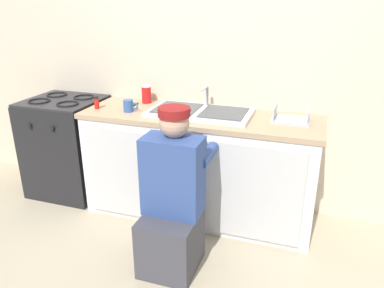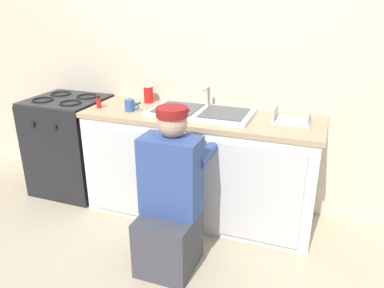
{
  "view_description": "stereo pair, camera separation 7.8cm",
  "coord_description": "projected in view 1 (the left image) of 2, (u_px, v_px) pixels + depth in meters",
  "views": [
    {
      "loc": [
        0.83,
        -2.38,
        1.72
      ],
      "look_at": [
        0.0,
        0.1,
        0.7
      ],
      "focal_mm": 35.0,
      "sensor_mm": 36.0,
      "label": 1
    },
    {
      "loc": [
        0.91,
        -2.36,
        1.72
      ],
      "look_at": [
        0.0,
        0.1,
        0.7
      ],
      "focal_mm": 35.0,
      "sensor_mm": 36.0,
      "label": 2
    }
  ],
  "objects": [
    {
      "name": "spice_bottle_red",
      "position": [
        97.0,
        103.0,
        3.06
      ],
      "size": [
        0.04,
        0.04,
        0.1
      ],
      "color": "red",
      "rests_on": "countertop"
    },
    {
      "name": "coffee_mug",
      "position": [
        129.0,
        106.0,
        2.98
      ],
      "size": [
        0.13,
        0.08,
        0.09
      ],
      "color": "#335699",
      "rests_on": "countertop"
    },
    {
      "name": "ground_plane",
      "position": [
        188.0,
        230.0,
        2.98
      ],
      "size": [
        12.0,
        12.0,
        0.0
      ],
      "primitive_type": "plane",
      "color": "tan"
    },
    {
      "name": "counter_cabinet",
      "position": [
        199.0,
        168.0,
        3.08
      ],
      "size": [
        1.84,
        0.62,
        0.84
      ],
      "color": "white",
      "rests_on": "ground_plane"
    },
    {
      "name": "plumber_person",
      "position": [
        172.0,
        205.0,
        2.45
      ],
      "size": [
        0.42,
        0.61,
        1.1
      ],
      "color": "#3F3F47",
      "rests_on": "ground_plane"
    },
    {
      "name": "countertop",
      "position": [
        200.0,
        117.0,
        2.93
      ],
      "size": [
        1.88,
        0.62,
        0.04
      ],
      "primitive_type": "cube",
      "color": "tan",
      "rests_on": "counter_cabinet"
    },
    {
      "name": "soda_cup_red",
      "position": [
        146.0,
        94.0,
        3.22
      ],
      "size": [
        0.08,
        0.08,
        0.15
      ],
      "color": "red",
      "rests_on": "countertop"
    },
    {
      "name": "sink_double_basin",
      "position": [
        200.0,
        112.0,
        2.92
      ],
      "size": [
        0.8,
        0.44,
        0.19
      ],
      "color": "silver",
      "rests_on": "countertop"
    },
    {
      "name": "cell_phone",
      "position": [
        131.0,
        105.0,
        3.17
      ],
      "size": [
        0.07,
        0.14,
        0.01
      ],
      "color": "black",
      "rests_on": "countertop"
    },
    {
      "name": "back_wall",
      "position": [
        213.0,
        59.0,
        3.1
      ],
      "size": [
        6.0,
        0.1,
        2.5
      ],
      "primitive_type": "cube",
      "color": "beige",
      "rests_on": "ground_plane"
    },
    {
      "name": "dish_rack_tray",
      "position": [
        291.0,
        118.0,
        2.75
      ],
      "size": [
        0.28,
        0.22,
        0.11
      ],
      "color": "#B2B7BC",
      "rests_on": "countertop"
    },
    {
      "name": "stove_range",
      "position": [
        68.0,
        146.0,
        3.46
      ],
      "size": [
        0.65,
        0.62,
        0.9
      ],
      "color": "black",
      "rests_on": "ground_plane"
    }
  ]
}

